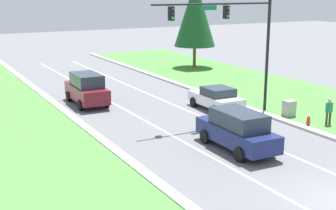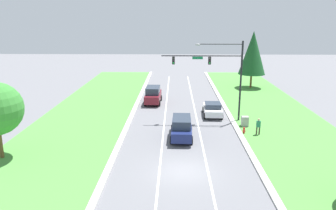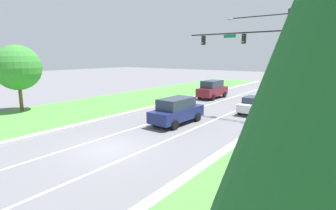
{
  "view_description": "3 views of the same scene",
  "coord_description": "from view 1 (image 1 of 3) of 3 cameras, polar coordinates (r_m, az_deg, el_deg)",
  "views": [
    {
      "loc": [
        -13.96,
        -11.24,
        7.94
      ],
      "look_at": [
        -2.15,
        10.47,
        1.84
      ],
      "focal_mm": 50.0,
      "sensor_mm": 36.0,
      "label": 1
    },
    {
      "loc": [
        -0.7,
        -22.14,
        11.0
      ],
      "look_at": [
        -1.4,
        11.41,
        2.03
      ],
      "focal_mm": 35.0,
      "sensor_mm": 36.0,
      "label": 2
    },
    {
      "loc": [
        11.2,
        -9.41,
        5.22
      ],
      "look_at": [
        -1.1,
        7.3,
        1.32
      ],
      "focal_mm": 28.0,
      "sensor_mm": 36.0,
      "label": 3
    }
  ],
  "objects": [
    {
      "name": "traffic_signal_mast",
      "position": [
        29.84,
        8.69,
        9.54
      ],
      "size": [
        8.59,
        0.41,
        8.69
      ],
      "color": "black",
      "rests_on": "ground_plane"
    },
    {
      "name": "navy_suv",
      "position": [
        23.97,
        8.44,
        -3.0
      ],
      "size": [
        2.14,
        5.1,
        2.04
      ],
      "rotation": [
        0.0,
        0.0,
        -0.02
      ],
      "color": "navy",
      "rests_on": "ground_plane"
    },
    {
      "name": "burgundy_suv",
      "position": [
        33.58,
        -9.88,
        1.96
      ],
      "size": [
        2.21,
        4.91,
        2.23
      ],
      "rotation": [
        0.0,
        0.0,
        -0.03
      ],
      "color": "maroon",
      "rests_on": "ground_plane"
    },
    {
      "name": "white_sedan",
      "position": [
        31.9,
        5.91,
        0.86
      ],
      "size": [
        2.24,
        4.39,
        1.57
      ],
      "rotation": [
        0.0,
        0.0,
        -0.03
      ],
      "color": "white",
      "rests_on": "ground_plane"
    },
    {
      "name": "utility_cabinet",
      "position": [
        30.8,
        14.53,
        -0.48
      ],
      "size": [
        0.7,
        0.6,
        1.1
      ],
      "color": "#9E9E99",
      "rests_on": "ground_plane"
    },
    {
      "name": "pedestrian",
      "position": [
        29.47,
        19.03,
        -0.66
      ],
      "size": [
        0.4,
        0.23,
        1.69
      ],
      "rotation": [
        0.0,
        0.0,
        3.1
      ],
      "color": "#42382D",
      "rests_on": "ground_plane"
    },
    {
      "name": "fire_hydrant",
      "position": [
        28.94,
        16.73,
        -1.96
      ],
      "size": [
        0.34,
        0.2,
        0.7
      ],
      "color": "red",
      "rests_on": "ground_plane"
    },
    {
      "name": "conifer_near_right_tree",
      "position": [
        48.48,
        3.31,
        11.13
      ],
      "size": [
        4.21,
        4.21,
        9.02
      ],
      "color": "brown",
      "rests_on": "ground_plane"
    }
  ]
}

